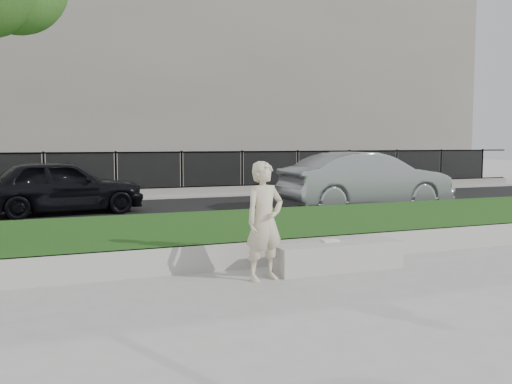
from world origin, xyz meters
name	(u,v)px	position (x,y,z in m)	size (l,w,h in m)	color
ground	(296,281)	(0.00, 0.00, 0.00)	(90.00, 90.00, 0.00)	gray
grass_bank	(224,234)	(0.00, 3.00, 0.20)	(34.00, 4.00, 0.40)	black
grass_kerb	(266,253)	(0.00, 1.04, 0.20)	(34.00, 0.08, 0.40)	#99978F
street	(158,211)	(0.00, 8.50, 0.02)	(34.00, 7.00, 0.04)	black
far_pavement	(130,196)	(0.00, 13.00, 0.06)	(34.00, 3.00, 0.12)	gray
iron_fence	(135,184)	(0.00, 12.00, 0.54)	(32.00, 0.30, 1.50)	slate
building_facade	(101,74)	(0.00, 20.00, 5.00)	(34.00, 10.00, 10.00)	#6A665D
stone_bench	(338,256)	(0.90, 0.40, 0.20)	(2.00, 0.50, 0.41)	#99978F
man	(264,221)	(-0.36, 0.25, 0.82)	(0.60, 0.39, 1.64)	beige
book	(330,241)	(0.85, 0.55, 0.42)	(0.25, 0.18, 0.03)	silver
car_dark	(61,186)	(-2.51, 8.69, 0.76)	(1.69, 4.20, 1.43)	black
car_silver	(366,181)	(5.46, 6.66, 0.83)	(1.68, 4.83, 1.59)	gray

